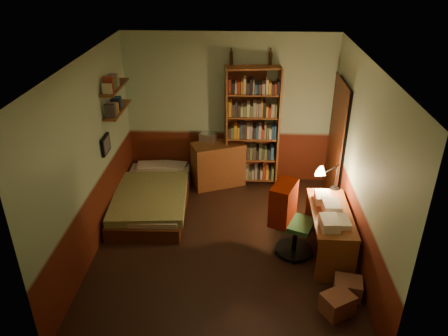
{
  "coord_description": "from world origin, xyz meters",
  "views": [
    {
      "loc": [
        0.27,
        -5.01,
        3.82
      ],
      "look_at": [
        0.0,
        0.25,
        1.1
      ],
      "focal_mm": 35.0,
      "sensor_mm": 36.0,
      "label": 1
    }
  ],
  "objects_px": {
    "bookshelf": "(252,128)",
    "office_chair": "(296,223)",
    "dresser": "(218,164)",
    "desk": "(329,233)",
    "mini_stereo": "(208,137)",
    "bed": "(152,190)",
    "desk_lamp": "(337,172)",
    "cardboard_box_b": "(348,288)",
    "cardboard_box_a": "(337,304)"
  },
  "relations": [
    {
      "from": "mini_stereo",
      "to": "office_chair",
      "type": "relative_size",
      "value": 0.26
    },
    {
      "from": "dresser",
      "to": "mini_stereo",
      "type": "height_order",
      "value": "mini_stereo"
    },
    {
      "from": "office_chair",
      "to": "cardboard_box_b",
      "type": "distance_m",
      "value": 1.06
    },
    {
      "from": "bookshelf",
      "to": "cardboard_box_a",
      "type": "relative_size",
      "value": 6.11
    },
    {
      "from": "bed",
      "to": "cardboard_box_b",
      "type": "height_order",
      "value": "bed"
    },
    {
      "from": "dresser",
      "to": "cardboard_box_a",
      "type": "xyz_separation_m",
      "value": [
        1.56,
        -2.97,
        -0.26
      ]
    },
    {
      "from": "bookshelf",
      "to": "desk",
      "type": "xyz_separation_m",
      "value": [
        1.05,
        -1.95,
        -0.71
      ]
    },
    {
      "from": "dresser",
      "to": "cardboard_box_a",
      "type": "relative_size",
      "value": 2.56
    },
    {
      "from": "dresser",
      "to": "desk_lamp",
      "type": "xyz_separation_m",
      "value": [
        1.77,
        -1.24,
        0.55
      ]
    },
    {
      "from": "bookshelf",
      "to": "desk_lamp",
      "type": "relative_size",
      "value": 3.85
    },
    {
      "from": "desk_lamp",
      "to": "cardboard_box_a",
      "type": "distance_m",
      "value": 1.92
    },
    {
      "from": "desk",
      "to": "cardboard_box_b",
      "type": "bearing_deg",
      "value": -81.18
    },
    {
      "from": "dresser",
      "to": "cardboard_box_a",
      "type": "bearing_deg",
      "value": -84.33
    },
    {
      "from": "office_chair",
      "to": "desk_lamp",
      "type": "bearing_deg",
      "value": 69.02
    },
    {
      "from": "dresser",
      "to": "desk",
      "type": "bearing_deg",
      "value": -71.05
    },
    {
      "from": "bed",
      "to": "office_chair",
      "type": "xyz_separation_m",
      "value": [
        2.18,
        -1.08,
        0.19
      ]
    },
    {
      "from": "dresser",
      "to": "desk",
      "type": "relative_size",
      "value": 0.71
    },
    {
      "from": "dresser",
      "to": "office_chair",
      "type": "bearing_deg",
      "value": -80.16
    },
    {
      "from": "cardboard_box_a",
      "to": "bookshelf",
      "type": "bearing_deg",
      "value": 108.07
    },
    {
      "from": "mini_stereo",
      "to": "cardboard_box_b",
      "type": "xyz_separation_m",
      "value": [
        1.92,
        -2.81,
        -0.73
      ]
    },
    {
      "from": "dresser",
      "to": "bookshelf",
      "type": "relative_size",
      "value": 0.42
    },
    {
      "from": "desk",
      "to": "desk_lamp",
      "type": "distance_m",
      "value": 0.88
    },
    {
      "from": "cardboard_box_b",
      "to": "bookshelf",
      "type": "bearing_deg",
      "value": 112.96
    },
    {
      "from": "bed",
      "to": "cardboard_box_b",
      "type": "bearing_deg",
      "value": -36.02
    },
    {
      "from": "desk_lamp",
      "to": "cardboard_box_a",
      "type": "relative_size",
      "value": 1.59
    },
    {
      "from": "office_chair",
      "to": "dresser",
      "type": "bearing_deg",
      "value": 144.17
    },
    {
      "from": "bookshelf",
      "to": "desk",
      "type": "bearing_deg",
      "value": -69.51
    },
    {
      "from": "dresser",
      "to": "bookshelf",
      "type": "distance_m",
      "value": 0.87
    },
    {
      "from": "office_chair",
      "to": "cardboard_box_a",
      "type": "relative_size",
      "value": 2.86
    },
    {
      "from": "bookshelf",
      "to": "desk",
      "type": "distance_m",
      "value": 2.33
    },
    {
      "from": "bed",
      "to": "mini_stereo",
      "type": "relative_size",
      "value": 7.85
    },
    {
      "from": "bookshelf",
      "to": "desk_lamp",
      "type": "height_order",
      "value": "bookshelf"
    },
    {
      "from": "mini_stereo",
      "to": "cardboard_box_b",
      "type": "height_order",
      "value": "mini_stereo"
    },
    {
      "from": "bed",
      "to": "desk",
      "type": "xyz_separation_m",
      "value": [
        2.63,
        -1.07,
        0.04
      ]
    },
    {
      "from": "office_chair",
      "to": "cardboard_box_b",
      "type": "relative_size",
      "value": 2.98
    },
    {
      "from": "desk",
      "to": "dresser",
      "type": "bearing_deg",
      "value": 131.51
    },
    {
      "from": "cardboard_box_b",
      "to": "bed",
      "type": "bearing_deg",
      "value": 145.49
    },
    {
      "from": "dresser",
      "to": "mini_stereo",
      "type": "bearing_deg",
      "value": 123.56
    },
    {
      "from": "mini_stereo",
      "to": "office_chair",
      "type": "xyz_separation_m",
      "value": [
        1.35,
        -2.0,
        -0.36
      ]
    },
    {
      "from": "desk",
      "to": "office_chair",
      "type": "xyz_separation_m",
      "value": [
        -0.45,
        -0.02,
        0.16
      ]
    },
    {
      "from": "dresser",
      "to": "bookshelf",
      "type": "xyz_separation_m",
      "value": [
        0.56,
        0.09,
        0.66
      ]
    },
    {
      "from": "office_chair",
      "to": "desk",
      "type": "bearing_deg",
      "value": 24.2
    },
    {
      "from": "bookshelf",
      "to": "office_chair",
      "type": "height_order",
      "value": "bookshelf"
    },
    {
      "from": "bookshelf",
      "to": "office_chair",
      "type": "distance_m",
      "value": 2.13
    },
    {
      "from": "desk_lamp",
      "to": "cardboard_box_b",
      "type": "height_order",
      "value": "desk_lamp"
    },
    {
      "from": "bookshelf",
      "to": "bed",
      "type": "bearing_deg",
      "value": -158.75
    },
    {
      "from": "dresser",
      "to": "office_chair",
      "type": "distance_m",
      "value": 2.21
    },
    {
      "from": "bookshelf",
      "to": "desk_lamp",
      "type": "bearing_deg",
      "value": -55.8
    },
    {
      "from": "bookshelf",
      "to": "cardboard_box_b",
      "type": "distance_m",
      "value": 3.15
    },
    {
      "from": "bed",
      "to": "office_chair",
      "type": "distance_m",
      "value": 2.44
    }
  ]
}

